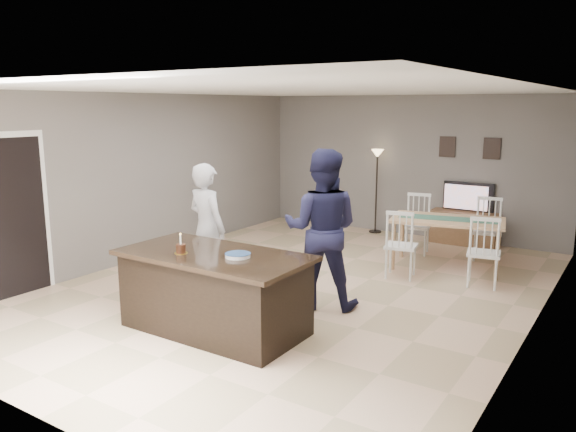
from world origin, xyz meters
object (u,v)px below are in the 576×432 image
Objects in this scene: floor_lamp at (377,168)px; dining_table at (447,227)px; kitchen_island at (215,292)px; plate_stack at (238,255)px; tv_console at (464,228)px; television at (467,197)px; man at (322,229)px; birthday_cake at (181,249)px; woman at (207,229)px.

dining_table is at bearing -41.15° from floor_lamp.
kitchen_island is 0.57m from plate_stack.
floor_lamp is (-1.76, 0.02, 0.99)m from tv_console.
plate_stack is at bearing -117.42° from dining_table.
television is 0.55× the size of floor_lamp.
television is at bearing 77.99° from kitchen_island.
man is (-0.60, -4.22, 0.70)m from tv_console.
man is 4.41m from floor_lamp.
dining_table is at bearing 67.21° from birthday_cake.
dining_table reaches higher than tv_console.
tv_console is 1.75m from dining_table.
woman is at bearing -140.99° from dining_table.
tv_console is 0.60× the size of man.
television is 3.26× the size of plate_stack.
man is at bearing 82.08° from television.
woman is at bearing -94.78° from floor_lamp.
kitchen_island is at bearing 33.68° from birthday_cake.
woman is (-0.95, 0.98, 0.43)m from kitchen_island.
man is 1.37m from plate_stack.
plate_stack is (-0.87, -5.56, 0.62)m from tv_console.
floor_lamp is (-0.26, 5.79, 0.33)m from birthday_cake.
man reaches higher than floor_lamp.
dining_table is (2.36, 2.89, -0.23)m from woman.
man reaches higher than tv_console.
kitchen_island is 1.08× the size of man.
birthday_cake is at bearing -161.42° from plate_stack.
tv_console is 5.29× the size of birthday_cake.
man is 2.66m from dining_table.
birthday_cake is 0.81× the size of plate_stack.
plate_stack is (-0.87, -5.63, 0.06)m from television.
woman is 3.74m from dining_table.
woman is 0.88× the size of man.
dining_table is at bearing -128.55° from man.
kitchen_island is 7.67× the size of plate_stack.
birthday_cake is at bearing -104.57° from tv_console.
man is at bearing -74.61° from floor_lamp.
floor_lamp reaches higher than dining_table.
television is 0.46× the size of man.
floor_lamp is (-1.17, 4.24, 0.29)m from man.
plate_stack is 4.01m from dining_table.
man is (-0.60, -4.29, 0.13)m from television.
birthday_cake is 0.66m from plate_stack.
television and birthday_cake have the same top height.
man is 1.79m from birthday_cake.
woman is 1.35m from birthday_cake.
man reaches higher than woman.
kitchen_island is 1.30× the size of floor_lamp.
woman is (-2.15, -4.66, 0.02)m from television.
plate_stack is (0.33, 0.01, 0.47)m from kitchen_island.
man reaches higher than kitchen_island.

